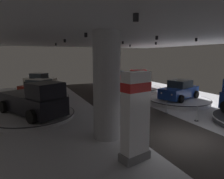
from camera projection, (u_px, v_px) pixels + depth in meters
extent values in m
cube|color=silver|center=(184.00, 139.00, 10.45)|extent=(24.00, 44.00, 0.05)
cube|color=#383330|center=(184.00, 139.00, 10.44)|extent=(4.40, 44.00, 0.01)
cube|color=silver|center=(191.00, 29.00, 9.51)|extent=(24.00, 44.00, 0.10)
cylinder|color=black|center=(136.00, 18.00, 5.49)|extent=(0.16, 0.16, 0.22)
cylinder|color=black|center=(86.00, 35.00, 10.21)|extent=(0.16, 0.16, 0.22)
cylinder|color=black|center=(65.00, 41.00, 14.20)|extent=(0.16, 0.16, 0.22)
cylinder|color=black|center=(56.00, 44.00, 18.70)|extent=(0.16, 0.16, 0.22)
cylinder|color=black|center=(157.00, 38.00, 11.79)|extent=(0.16, 0.16, 0.22)
cylinder|color=black|center=(123.00, 43.00, 16.22)|extent=(0.16, 0.16, 0.22)
cylinder|color=black|center=(103.00, 45.00, 20.47)|extent=(0.16, 0.16, 0.22)
cylinder|color=black|center=(196.00, 40.00, 13.21)|extent=(0.16, 0.16, 0.22)
cylinder|color=black|center=(156.00, 43.00, 17.19)|extent=(0.16, 0.16, 0.22)
cylinder|color=black|center=(130.00, 46.00, 21.54)|extent=(0.16, 0.16, 0.22)
cylinder|color=#ADADB2|center=(107.00, 86.00, 10.23)|extent=(1.40, 1.40, 5.50)
cube|color=slate|center=(135.00, 156.00, 8.30)|extent=(1.38, 0.91, 0.35)
cube|color=white|center=(135.00, 113.00, 7.99)|extent=(1.20, 0.79, 3.33)
cube|color=red|center=(136.00, 87.00, 7.81)|extent=(1.23, 0.83, 0.36)
cylinder|color=silver|center=(178.00, 101.00, 18.39)|extent=(5.51, 5.51, 0.37)
cylinder|color=black|center=(178.00, 99.00, 18.36)|extent=(5.62, 5.62, 0.05)
cube|color=navy|center=(179.00, 92.00, 18.25)|extent=(4.56, 3.11, 0.90)
cube|color=#2D3842|center=(180.00, 84.00, 18.23)|extent=(2.31, 2.11, 0.70)
cylinder|color=black|center=(181.00, 99.00, 16.61)|extent=(0.71, 0.44, 0.68)
cylinder|color=black|center=(161.00, 96.00, 18.05)|extent=(0.71, 0.44, 0.68)
cylinder|color=black|center=(196.00, 94.00, 18.54)|extent=(0.71, 0.44, 0.68)
cylinder|color=black|center=(177.00, 92.00, 19.98)|extent=(0.71, 0.44, 0.68)
sphere|color=white|center=(172.00, 95.00, 16.49)|extent=(0.18, 0.18, 0.18)
sphere|color=white|center=(162.00, 93.00, 17.20)|extent=(0.18, 0.18, 0.18)
cylinder|color=#B7B7BC|center=(41.00, 98.00, 19.74)|extent=(5.28, 5.28, 0.28)
cylinder|color=black|center=(41.00, 97.00, 19.72)|extent=(5.38, 5.38, 0.05)
cube|color=maroon|center=(41.00, 91.00, 19.61)|extent=(4.25, 4.23, 0.90)
cube|color=#2D3842|center=(39.00, 83.00, 19.54)|extent=(2.45, 2.45, 0.70)
cylinder|color=black|center=(59.00, 92.00, 20.07)|extent=(0.64, 0.63, 0.68)
cylinder|color=black|center=(46.00, 96.00, 18.24)|extent=(0.64, 0.63, 0.68)
cylinder|color=black|center=(36.00, 91.00, 21.08)|extent=(0.64, 0.63, 0.68)
cylinder|color=black|center=(22.00, 94.00, 19.24)|extent=(0.64, 0.63, 0.68)
sphere|color=white|center=(61.00, 90.00, 19.32)|extent=(0.18, 0.18, 0.18)
sphere|color=white|center=(55.00, 92.00, 18.41)|extent=(0.18, 0.18, 0.18)
cylinder|color=#B7B7BC|center=(138.00, 88.00, 25.61)|extent=(5.57, 5.57, 0.32)
cylinder|color=black|center=(138.00, 87.00, 25.59)|extent=(5.68, 5.68, 0.05)
cube|color=red|center=(138.00, 81.00, 25.45)|extent=(4.51, 5.63, 1.20)
cube|color=red|center=(138.00, 74.00, 23.61)|extent=(2.50, 2.43, 1.00)
cube|color=#28333D|center=(138.00, 74.00, 24.11)|extent=(1.55, 0.96, 0.75)
cylinder|color=black|center=(148.00, 86.00, 23.55)|extent=(0.67, 0.87, 0.84)
cylinder|color=black|center=(128.00, 86.00, 23.84)|extent=(0.67, 0.87, 0.84)
cylinder|color=black|center=(147.00, 82.00, 27.19)|extent=(0.67, 0.87, 0.84)
cylinder|color=black|center=(129.00, 82.00, 27.47)|extent=(0.67, 0.87, 0.84)
cylinder|color=#B7B7BC|center=(33.00, 116.00, 13.92)|extent=(5.57, 5.57, 0.31)
cylinder|color=black|center=(33.00, 114.00, 13.90)|extent=(5.68, 5.68, 0.05)
cube|color=black|center=(32.00, 103.00, 13.77)|extent=(4.35, 5.66, 1.20)
cube|color=black|center=(46.00, 91.00, 12.56)|extent=(2.48, 2.39, 1.00)
cube|color=#28333D|center=(41.00, 90.00, 12.87)|extent=(1.58, 0.89, 0.75)
cylinder|color=black|center=(63.00, 108.00, 13.61)|extent=(0.64, 0.87, 0.84)
cylinder|color=black|center=(31.00, 117.00, 11.79)|extent=(0.64, 0.87, 0.84)
cylinder|color=black|center=(34.00, 101.00, 15.87)|extent=(0.64, 0.87, 0.84)
cylinder|color=black|center=(3.00, 107.00, 14.05)|extent=(0.64, 0.87, 0.84)
cylinder|color=#333338|center=(41.00, 87.00, 26.88)|extent=(4.54, 4.54, 0.25)
cylinder|color=white|center=(41.00, 86.00, 26.86)|extent=(4.63, 4.63, 0.05)
cube|color=silver|center=(40.00, 81.00, 26.75)|extent=(4.28, 4.20, 0.90)
cube|color=#2D3842|center=(39.00, 76.00, 26.68)|extent=(2.45, 2.44, 0.70)
cylinder|color=black|center=(54.00, 83.00, 27.24)|extent=(0.64, 0.63, 0.68)
cylinder|color=black|center=(44.00, 85.00, 25.39)|extent=(0.64, 0.63, 0.68)
cylinder|color=black|center=(37.00, 82.00, 28.20)|extent=(0.64, 0.63, 0.68)
cylinder|color=black|center=(26.00, 84.00, 26.35)|extent=(0.64, 0.63, 0.68)
sphere|color=white|center=(55.00, 81.00, 26.50)|extent=(0.18, 0.18, 0.18)
sphere|color=white|center=(51.00, 82.00, 25.58)|extent=(0.18, 0.18, 0.18)
cylinder|color=#333338|center=(115.00, 82.00, 31.60)|extent=(4.92, 4.92, 0.24)
cylinder|color=white|center=(115.00, 82.00, 31.58)|extent=(5.02, 5.02, 0.05)
cube|color=red|center=(115.00, 78.00, 31.47)|extent=(4.42, 2.41, 0.90)
cube|color=#2D3842|center=(116.00, 73.00, 31.43)|extent=(2.11, 1.83, 0.70)
cylinder|color=black|center=(111.00, 80.00, 29.94)|extent=(0.71, 0.32, 0.68)
cylinder|color=black|center=(104.00, 79.00, 31.60)|extent=(0.71, 0.32, 0.68)
cylinder|color=black|center=(126.00, 79.00, 31.44)|extent=(0.71, 0.32, 0.68)
cylinder|color=black|center=(119.00, 78.00, 33.10)|extent=(0.71, 0.32, 0.68)
sphere|color=white|center=(105.00, 78.00, 29.96)|extent=(0.18, 0.18, 0.18)
sphere|color=white|center=(102.00, 77.00, 30.78)|extent=(0.18, 0.18, 0.18)
cylinder|color=black|center=(124.00, 104.00, 16.25)|extent=(0.14, 0.14, 0.80)
cylinder|color=black|center=(122.00, 104.00, 16.32)|extent=(0.14, 0.14, 0.80)
cylinder|color=#472323|center=(123.00, 96.00, 16.17)|extent=(0.32, 0.32, 0.62)
sphere|color=#99755B|center=(123.00, 91.00, 16.10)|extent=(0.22, 0.22, 0.22)
cylinder|color=#333338|center=(196.00, 121.00, 13.25)|extent=(0.28, 0.28, 0.04)
cylinder|color=#B2B2B7|center=(197.00, 114.00, 13.17)|extent=(0.07, 0.07, 0.96)
sphere|color=#B2B2B7|center=(197.00, 107.00, 13.09)|extent=(0.10, 0.10, 0.10)
cylinder|color=#333338|center=(166.00, 113.00, 14.95)|extent=(0.28, 0.28, 0.04)
cylinder|color=#B2B2B7|center=(166.00, 107.00, 14.87)|extent=(0.07, 0.07, 0.96)
sphere|color=#B2B2B7|center=(167.00, 101.00, 14.79)|extent=(0.10, 0.10, 0.10)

